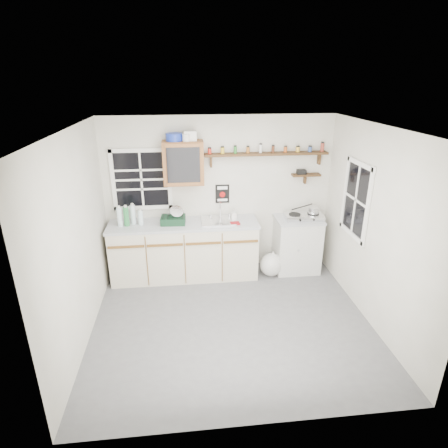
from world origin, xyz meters
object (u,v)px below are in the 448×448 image
object	(u,v)px
right_cabinet	(297,244)
dish_rack	(174,218)
hotplate	(304,216)
main_cabinet	(185,250)
spice_shelf	(267,153)
upper_cabinet	(183,163)

from	to	relation	value
right_cabinet	dish_rack	distance (m)	2.05
dish_rack	hotplate	bearing A→B (deg)	3.36
main_cabinet	hotplate	xyz separation A→B (m)	(1.91, 0.01, 0.49)
spice_shelf	dish_rack	world-z (taller)	spice_shelf
upper_cabinet	main_cabinet	bearing A→B (deg)	-103.68
right_cabinet	hotplate	world-z (taller)	hotplate
main_cabinet	spice_shelf	bearing A→B (deg)	9.17
right_cabinet	hotplate	distance (m)	0.50
upper_cabinet	hotplate	world-z (taller)	upper_cabinet
spice_shelf	main_cabinet	bearing A→B (deg)	-170.83
dish_rack	hotplate	distance (m)	2.05
right_cabinet	upper_cabinet	distance (m)	2.26
main_cabinet	upper_cabinet	distance (m)	1.37
main_cabinet	spice_shelf	distance (m)	1.98
main_cabinet	hotplate	distance (m)	1.97
main_cabinet	spice_shelf	size ratio (longest dim) A/B	1.21
right_cabinet	hotplate	bearing A→B (deg)	-14.92
upper_cabinet	spice_shelf	size ratio (longest dim) A/B	0.34
upper_cabinet	hotplate	size ratio (longest dim) A/B	1.04
main_cabinet	dish_rack	size ratio (longest dim) A/B	6.02
right_cabinet	main_cabinet	bearing A→B (deg)	-179.21
upper_cabinet	dish_rack	distance (m)	0.85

